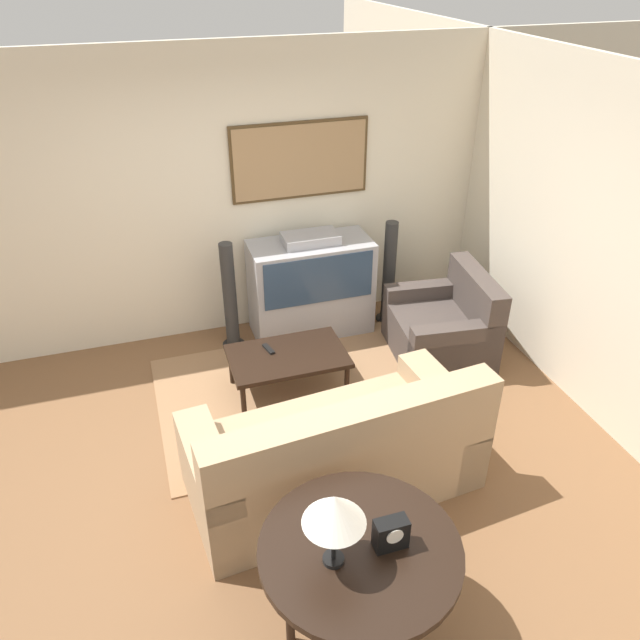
% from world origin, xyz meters
% --- Properties ---
extents(ground_plane, '(12.00, 12.00, 0.00)m').
position_xyz_m(ground_plane, '(0.00, 0.00, 0.00)').
color(ground_plane, brown).
extents(wall_back, '(12.00, 0.10, 2.70)m').
position_xyz_m(wall_back, '(0.01, 2.13, 1.36)').
color(wall_back, beige).
rests_on(wall_back, ground_plane).
extents(wall_right, '(0.06, 12.00, 2.70)m').
position_xyz_m(wall_right, '(2.63, 0.00, 1.35)').
color(wall_right, beige).
rests_on(wall_right, ground_plane).
extents(area_rug, '(2.35, 1.76, 0.01)m').
position_xyz_m(area_rug, '(0.37, 0.80, 0.01)').
color(area_rug, '#99704C').
rests_on(area_rug, ground_plane).
extents(tv, '(1.16, 0.54, 1.05)m').
position_xyz_m(tv, '(0.79, 1.78, 0.49)').
color(tv, '#9E9EA3').
rests_on(tv, ground_plane).
extents(couch, '(2.07, 1.10, 0.96)m').
position_xyz_m(couch, '(0.33, -0.33, 0.33)').
color(couch, tan).
rests_on(couch, ground_plane).
extents(armchair, '(0.92, 1.03, 0.83)m').
position_xyz_m(armchair, '(1.84, 0.98, 0.28)').
color(armchair, '#473D38').
rests_on(armchair, ground_plane).
extents(coffee_table, '(0.98, 0.62, 0.39)m').
position_xyz_m(coffee_table, '(0.31, 0.87, 0.35)').
color(coffee_table, black).
rests_on(coffee_table, ground_plane).
extents(console_table, '(1.06, 1.06, 0.73)m').
position_xyz_m(console_table, '(0.09, -1.40, 0.66)').
color(console_table, black).
rests_on(console_table, ground_plane).
extents(table_lamp, '(0.31, 0.31, 0.45)m').
position_xyz_m(table_lamp, '(-0.07, -1.43, 1.09)').
color(table_lamp, black).
rests_on(table_lamp, console_table).
extents(mantel_clock, '(0.17, 0.10, 0.18)m').
position_xyz_m(mantel_clock, '(0.24, -1.43, 0.82)').
color(mantel_clock, black).
rests_on(mantel_clock, console_table).
extents(remote, '(0.08, 0.17, 0.02)m').
position_xyz_m(remote, '(0.17, 0.98, 0.40)').
color(remote, black).
rests_on(remote, coffee_table).
extents(speaker_tower_left, '(0.21, 0.21, 1.08)m').
position_xyz_m(speaker_tower_left, '(-0.01, 1.73, 0.51)').
color(speaker_tower_left, black).
rests_on(speaker_tower_left, ground_plane).
extents(speaker_tower_right, '(0.21, 0.21, 1.08)m').
position_xyz_m(speaker_tower_right, '(1.60, 1.73, 0.51)').
color(speaker_tower_right, black).
rests_on(speaker_tower_right, ground_plane).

